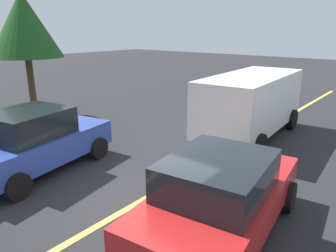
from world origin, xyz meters
name	(u,v)px	position (x,y,z in m)	size (l,w,h in m)	color
ground_plane	(144,199)	(0.00, 0.00, 0.00)	(80.00, 80.00, 0.00)	#262628
lane_marking_centre	(214,159)	(3.00, 0.00, 0.01)	(28.00, 0.16, 0.01)	#E0D14C
white_van	(251,102)	(5.60, 0.16, 1.27)	(5.32, 2.55, 2.20)	white
car_blue_approaching	(35,141)	(-0.67, 3.34, 0.84)	(4.27, 2.64, 1.70)	#2D479E
car_red_mid_road	(220,195)	(0.00, -1.93, 0.80)	(4.44, 2.52, 1.58)	red
tree_left_verge	(24,25)	(2.14, 8.61, 3.84)	(2.92, 2.92, 5.16)	#513823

